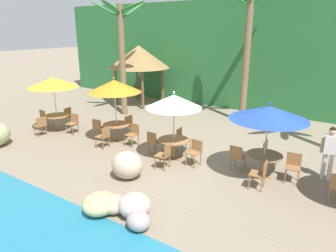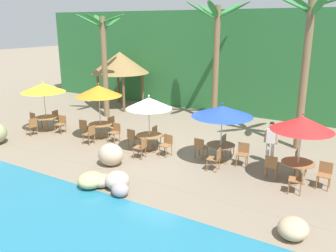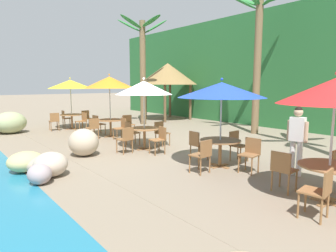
% 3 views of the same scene
% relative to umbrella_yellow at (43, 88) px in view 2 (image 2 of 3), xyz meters
% --- Properties ---
extents(ground_plane, '(120.00, 120.00, 0.00)m').
position_rel_umbrella_yellow_xyz_m(ground_plane, '(6.35, 0.30, -2.22)').
color(ground_plane, gray).
extents(terrace_deck, '(18.00, 5.20, 0.01)m').
position_rel_umbrella_yellow_xyz_m(terrace_deck, '(6.35, 0.30, -2.22)').
color(terrace_deck, gray).
rests_on(terrace_deck, ground).
extents(foliage_backdrop, '(28.00, 2.40, 6.00)m').
position_rel_umbrella_yellow_xyz_m(foliage_backdrop, '(6.35, 9.30, 0.78)').
color(foliage_backdrop, '#286633').
rests_on(foliage_backdrop, ground).
extents(rock_seawall, '(15.43, 2.86, 0.99)m').
position_rel_umbrella_yellow_xyz_m(rock_seawall, '(2.97, -2.86, -1.85)').
color(rock_seawall, '#A3A97D').
rests_on(rock_seawall, ground).
extents(umbrella_yellow, '(2.13, 2.13, 2.55)m').
position_rel_umbrella_yellow_xyz_m(umbrella_yellow, '(0.00, 0.00, 0.00)').
color(umbrella_yellow, silver).
rests_on(umbrella_yellow, ground).
extents(dining_table_yellow, '(1.10, 1.10, 0.74)m').
position_rel_umbrella_yellow_xyz_m(dining_table_yellow, '(-0.00, -0.00, -1.61)').
color(dining_table_yellow, olive).
rests_on(dining_table_yellow, ground).
extents(chair_yellow_seaward, '(0.47, 0.48, 0.87)m').
position_rel_umbrella_yellow_xyz_m(chair_yellow_seaward, '(0.83, 0.20, -1.71)').
color(chair_yellow_seaward, olive).
rests_on(chair_yellow_seaward, ground).
extents(chair_yellow_inland, '(0.46, 0.46, 0.87)m').
position_rel_umbrella_yellow_xyz_m(chair_yellow_inland, '(-0.17, 0.84, -1.71)').
color(chair_yellow_inland, olive).
rests_on(chair_yellow_inland, ground).
extents(chair_yellow_left, '(0.46, 0.46, 0.87)m').
position_rel_umbrella_yellow_xyz_m(chair_yellow_left, '(-0.85, -0.02, -1.71)').
color(chair_yellow_left, olive).
rests_on(chair_yellow_left, ground).
extents(chair_yellow_right, '(0.47, 0.46, 0.87)m').
position_rel_umbrella_yellow_xyz_m(chair_yellow_right, '(-0.00, -0.85, -1.71)').
color(chair_yellow_right, olive).
rests_on(chair_yellow_right, ground).
extents(umbrella_orange, '(2.10, 2.10, 2.65)m').
position_rel_umbrella_yellow_xyz_m(umbrella_orange, '(3.15, 0.47, 0.08)').
color(umbrella_orange, silver).
rests_on(umbrella_orange, ground).
extents(dining_table_orange, '(1.10, 1.10, 0.74)m').
position_rel_umbrella_yellow_xyz_m(dining_table_orange, '(3.15, 0.47, -1.61)').
color(dining_table_orange, olive).
rests_on(dining_table_orange, ground).
extents(chair_orange_seaward, '(0.45, 0.46, 0.87)m').
position_rel_umbrella_yellow_xyz_m(chair_orange_seaward, '(4.00, 0.50, -1.71)').
color(chair_orange_seaward, olive).
rests_on(chair_orange_seaward, ground).
extents(chair_orange_inland, '(0.48, 0.47, 0.87)m').
position_rel_umbrella_yellow_xyz_m(chair_orange_inland, '(3.17, 1.33, -1.71)').
color(chair_orange_inland, olive).
rests_on(chair_orange_inland, ground).
extents(chair_orange_left, '(0.47, 0.48, 0.87)m').
position_rel_umbrella_yellow_xyz_m(chair_orange_left, '(2.32, 0.28, -1.71)').
color(chair_orange_left, olive).
rests_on(chair_orange_left, ground).
extents(chair_orange_right, '(0.44, 0.43, 0.87)m').
position_rel_umbrella_yellow_xyz_m(chair_orange_right, '(3.27, -0.37, -1.71)').
color(chair_orange_right, olive).
rests_on(chair_orange_right, ground).
extents(umbrella_white, '(1.91, 1.91, 2.44)m').
position_rel_umbrella_yellow_xyz_m(umbrella_white, '(6.06, 0.23, -0.12)').
color(umbrella_white, silver).
rests_on(umbrella_white, ground).
extents(dining_table_white, '(1.10, 1.10, 0.74)m').
position_rel_umbrella_yellow_xyz_m(dining_table_white, '(6.06, 0.23, -1.61)').
color(dining_table_white, olive).
rests_on(dining_table_white, ground).
extents(chair_white_seaward, '(0.46, 0.47, 0.87)m').
position_rel_umbrella_yellow_xyz_m(chair_white_seaward, '(6.92, 0.23, -1.71)').
color(chair_white_seaward, olive).
rests_on(chair_white_seaward, ground).
extents(chair_white_inland, '(0.46, 0.45, 0.87)m').
position_rel_umbrella_yellow_xyz_m(chair_white_inland, '(5.90, 1.06, -1.71)').
color(chair_white_inland, olive).
rests_on(chair_white_inland, ground).
extents(chair_white_left, '(0.45, 0.46, 0.87)m').
position_rel_umbrella_yellow_xyz_m(chair_white_left, '(5.21, 0.20, -1.71)').
color(chair_white_left, olive).
rests_on(chair_white_left, ground).
extents(chair_white_right, '(0.47, 0.46, 0.87)m').
position_rel_umbrella_yellow_xyz_m(chair_white_right, '(6.25, -0.61, -1.71)').
color(chair_white_right, olive).
rests_on(chair_white_right, ground).
extents(umbrella_blue, '(2.33, 2.33, 2.39)m').
position_rel_umbrella_yellow_xyz_m(umbrella_blue, '(9.12, 0.61, -0.15)').
color(umbrella_blue, silver).
rests_on(umbrella_blue, ground).
extents(dining_table_blue, '(1.10, 1.10, 0.74)m').
position_rel_umbrella_yellow_xyz_m(dining_table_blue, '(9.12, 0.61, -1.61)').
color(dining_table_blue, olive).
rests_on(dining_table_blue, ground).
extents(chair_blue_seaward, '(0.48, 0.48, 0.87)m').
position_rel_umbrella_yellow_xyz_m(chair_blue_seaward, '(9.95, 0.82, -1.71)').
color(chair_blue_seaward, olive).
rests_on(chair_blue_seaward, ground).
extents(chair_blue_inland, '(0.43, 0.43, 0.87)m').
position_rel_umbrella_yellow_xyz_m(chair_blue_inland, '(9.02, 1.46, -1.71)').
color(chair_blue_inland, olive).
rests_on(chair_blue_inland, ground).
extents(chair_blue_left, '(0.45, 0.45, 0.87)m').
position_rel_umbrella_yellow_xyz_m(chair_blue_left, '(8.27, 0.57, -1.71)').
color(chair_blue_left, olive).
rests_on(chair_blue_left, ground).
extents(chair_blue_right, '(0.46, 0.46, 0.87)m').
position_rel_umbrella_yellow_xyz_m(chair_blue_right, '(9.29, -0.23, -1.71)').
color(chair_blue_right, olive).
rests_on(chair_blue_right, ground).
extents(umbrella_red, '(2.05, 2.05, 2.45)m').
position_rel_umbrella_yellow_xyz_m(umbrella_red, '(12.07, 0.28, -0.12)').
color(umbrella_red, silver).
rests_on(umbrella_red, ground).
extents(dining_table_red, '(1.10, 1.10, 0.74)m').
position_rel_umbrella_yellow_xyz_m(dining_table_red, '(12.07, 0.28, -1.61)').
color(dining_table_red, olive).
rests_on(dining_table_red, ground).
extents(chair_red_seaward, '(0.43, 0.43, 0.87)m').
position_rel_umbrella_yellow_xyz_m(chair_red_seaward, '(12.92, 0.36, -1.71)').
color(chair_red_seaward, olive).
rests_on(chair_red_seaward, ground).
extents(chair_red_inland, '(0.44, 0.43, 0.87)m').
position_rel_umbrella_yellow_xyz_m(chair_red_inland, '(11.95, 1.13, -1.71)').
color(chair_red_inland, olive).
rests_on(chair_red_inland, ground).
extents(chair_red_left, '(0.45, 0.45, 0.87)m').
position_rel_umbrella_yellow_xyz_m(chair_red_left, '(11.23, 0.14, -1.71)').
color(chair_red_left, olive).
rests_on(chair_red_left, ground).
extents(chair_red_right, '(0.48, 0.48, 0.87)m').
position_rel_umbrella_yellow_xyz_m(chair_red_right, '(12.28, -0.54, -1.71)').
color(chair_red_right, olive).
rests_on(chair_red_right, ground).
extents(palm_tree_nearest, '(2.83, 2.88, 5.78)m').
position_rel_umbrella_yellow_xyz_m(palm_tree_nearest, '(0.60, 3.86, 1.53)').
color(palm_tree_nearest, brown).
rests_on(palm_tree_nearest, ground).
extents(palm_tree_second, '(3.28, 3.34, 6.35)m').
position_rel_umbrella_yellow_xyz_m(palm_tree_second, '(6.43, 6.02, 1.91)').
color(palm_tree_second, brown).
rests_on(palm_tree_second, ground).
extents(palm_tree_third, '(3.39, 3.13, 6.49)m').
position_rel_umbrella_yellow_xyz_m(palm_tree_third, '(11.33, 3.90, 2.12)').
color(palm_tree_third, brown).
rests_on(palm_tree_third, ground).
extents(palapa_hut, '(3.68, 3.68, 3.52)m').
position_rel_umbrella_yellow_xyz_m(palapa_hut, '(-0.24, 6.30, 0.62)').
color(palapa_hut, brown).
rests_on(palapa_hut, ground).
extents(waiter_in_white, '(0.52, 0.25, 1.70)m').
position_rel_umbrella_yellow_xyz_m(waiter_in_white, '(10.80, 1.47, -1.23)').
color(waiter_in_white, white).
rests_on(waiter_in_white, ground).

